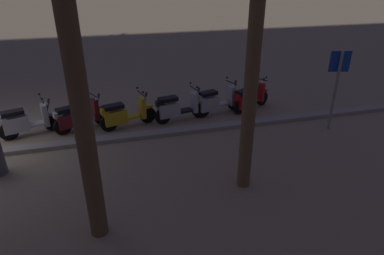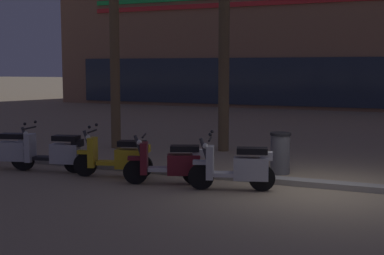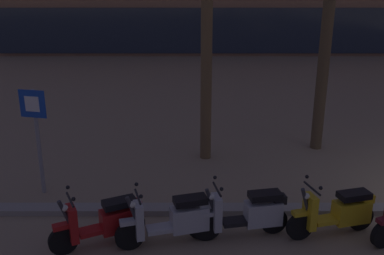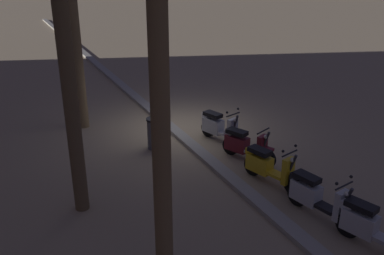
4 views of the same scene
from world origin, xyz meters
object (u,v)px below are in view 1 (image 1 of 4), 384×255
object	(u,v)px
scooter_red_gap_after_mid	(249,98)
scooter_silver_far_back	(215,101)
scooter_silver_last_in_row	(25,122)
crossing_sign	(337,82)
scooter_maroon_mid_front	(78,117)
scooter_silver_second_in_line	(177,108)
scooter_yellow_lead_nearest	(124,114)

from	to	relation	value
scooter_red_gap_after_mid	scooter_silver_far_back	distance (m)	1.25
scooter_silver_last_in_row	crossing_sign	bearing A→B (deg)	168.37
scooter_red_gap_after_mid	scooter_maroon_mid_front	xyz separation A→B (m)	(5.69, 0.15, -0.00)
scooter_silver_second_in_line	scooter_silver_far_back	bearing A→B (deg)	-170.97
scooter_silver_last_in_row	scooter_silver_far_back	bearing A→B (deg)	-178.70
scooter_maroon_mid_front	scooter_silver_second_in_line	bearing A→B (deg)	178.12
scooter_yellow_lead_nearest	crossing_sign	xyz separation A→B (m)	(-6.11, 1.68, 1.06)
scooter_silver_far_back	scooter_yellow_lead_nearest	bearing A→B (deg)	5.47
scooter_maroon_mid_front	crossing_sign	bearing A→B (deg)	166.08
scooter_silver_second_in_line	scooter_silver_last_in_row	distance (m)	4.52
scooter_red_gap_after_mid	scooter_yellow_lead_nearest	xyz separation A→B (m)	(4.32, 0.33, 0.00)
scooter_maroon_mid_front	scooter_silver_last_in_row	xyz separation A→B (m)	(1.46, 0.01, 0.02)
crossing_sign	scooter_yellow_lead_nearest	bearing A→B (deg)	-15.37
scooter_maroon_mid_front	crossing_sign	xyz separation A→B (m)	(-7.48, 1.86, 1.06)
scooter_yellow_lead_nearest	scooter_maroon_mid_front	xyz separation A→B (m)	(1.37, -0.17, -0.00)
scooter_silver_far_back	scooter_red_gap_after_mid	bearing A→B (deg)	-178.38
scooter_silver_second_in_line	crossing_sign	xyz separation A→B (m)	(-4.42, 1.76, 1.04)
scooter_silver_far_back	crossing_sign	world-z (taller)	crossing_sign
scooter_yellow_lead_nearest	crossing_sign	world-z (taller)	crossing_sign
scooter_yellow_lead_nearest	scooter_silver_last_in_row	world-z (taller)	same
scooter_red_gap_after_mid	scooter_silver_last_in_row	bearing A→B (deg)	1.35
scooter_silver_second_in_line	scooter_red_gap_after_mid	bearing A→B (deg)	-174.46
scooter_red_gap_after_mid	crossing_sign	distance (m)	2.90
crossing_sign	scooter_red_gap_after_mid	bearing A→B (deg)	-48.22
scooter_red_gap_after_mid	scooter_silver_last_in_row	distance (m)	7.15
scooter_silver_second_in_line	crossing_sign	distance (m)	4.87
scooter_red_gap_after_mid	scooter_yellow_lead_nearest	world-z (taller)	same
scooter_yellow_lead_nearest	scooter_silver_second_in_line	bearing A→B (deg)	-177.47
scooter_silver_second_in_line	scooter_maroon_mid_front	distance (m)	3.06
scooter_silver_far_back	scooter_silver_last_in_row	xyz separation A→B (m)	(5.90, 0.13, -0.00)
scooter_yellow_lead_nearest	scooter_red_gap_after_mid	bearing A→B (deg)	-175.64
scooter_silver_second_in_line	crossing_sign	bearing A→B (deg)	158.36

